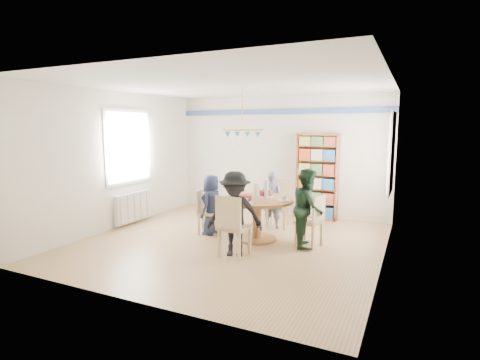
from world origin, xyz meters
The scene contains 14 objects.
ground centered at (0.00, 0.00, 0.00)m, with size 5.00×5.00×0.00m, color tan.
room_shell centered at (-0.26, 0.87, 1.65)m, with size 5.00×5.00×5.00m.
radiator centered at (-2.42, 0.30, 0.35)m, with size 0.12×1.00×0.60m.
dining_table centered at (0.37, 0.33, 0.56)m, with size 1.30×1.30×0.75m.
chair_left centered at (-0.68, 0.29, 0.46)m, with size 0.46×0.46×0.84m.
chair_right centered at (1.37, 0.37, 0.48)m, with size 0.47×0.47×0.87m.
chair_far centered at (0.41, 1.37, 0.53)m, with size 0.48×0.48×0.97m.
chair_near centered at (0.38, -0.70, 0.54)m, with size 0.45×0.45×0.98m.
person_left centered at (-0.54, 0.31, 0.56)m, with size 0.55×0.36×1.12m, color #1B233D.
person_right centered at (1.28, 0.35, 0.66)m, with size 0.64×0.50×1.32m, color #18301E.
person_far centered at (0.32, 1.22, 0.57)m, with size 0.42×0.27×1.14m, color gray.
person_near centered at (0.37, -0.58, 0.66)m, with size 0.86×0.49×1.33m, color black.
bookshelf centered at (0.95, 2.34, 0.92)m, with size 0.89×0.27×1.86m.
tableware centered at (0.34, 0.36, 0.82)m, with size 1.20×1.20×0.31m.
Camera 1 is at (2.86, -5.67, 1.99)m, focal length 28.00 mm.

